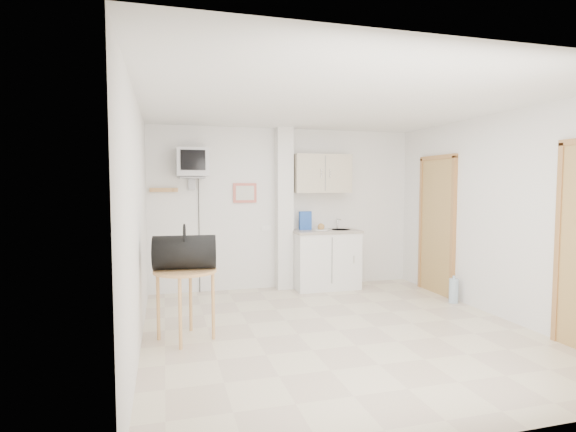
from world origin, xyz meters
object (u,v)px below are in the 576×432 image
object	(u,v)px
duffel_bag	(185,252)
crt_television	(192,163)
water_bottle	(454,291)
round_table	(185,279)

from	to	relation	value
duffel_bag	crt_television	bearing A→B (deg)	88.33
crt_television	water_bottle	distance (m)	4.09
crt_television	round_table	world-z (taller)	crt_television
water_bottle	crt_television	bearing A→B (deg)	158.55
round_table	duffel_bag	size ratio (longest dim) A/B	1.12
round_table	water_bottle	xyz separation A→B (m)	(3.63, 0.53, -0.48)
crt_television	duffel_bag	size ratio (longest dim) A/B	3.23
water_bottle	round_table	bearing A→B (deg)	-171.74
crt_television	round_table	size ratio (longest dim) A/B	2.88
round_table	water_bottle	size ratio (longest dim) A/B	1.99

